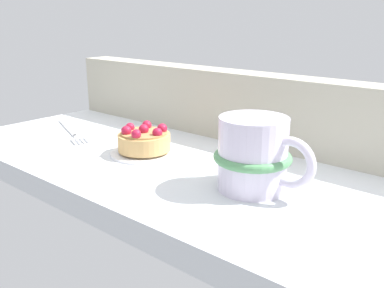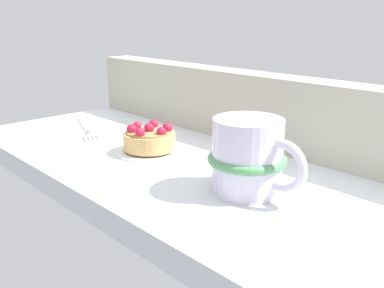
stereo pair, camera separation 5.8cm
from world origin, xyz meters
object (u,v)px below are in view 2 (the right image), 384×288
dessert_plate (150,151)px  coffee_mug (249,157)px  raspberry_tart (149,138)px  dessert_fork (85,128)px

dessert_plate → coffee_mug: 20.55cm
raspberry_tart → dessert_fork: size_ratio=0.46×
coffee_mug → dessert_fork: (-39.49, 0.84, -4.16)cm
dessert_plate → dessert_fork: bearing=180.0°
coffee_mug → dessert_plate: bearing=177.6°
dessert_plate → coffee_mug: coffee_mug is taller
coffee_mug → dessert_fork: 39.71cm
raspberry_tart → coffee_mug: (20.11, -0.84, 2.18)cm
coffee_mug → dessert_fork: size_ratio=0.74×
dessert_fork → coffee_mug: bearing=-1.2°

